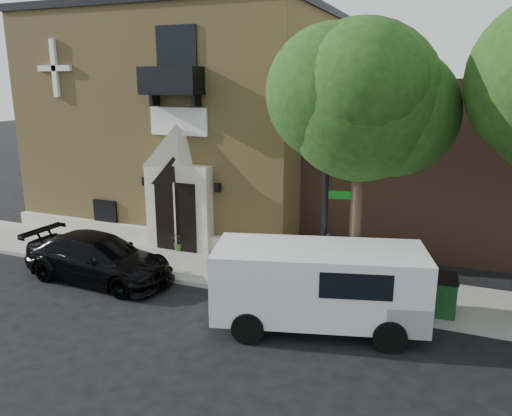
{
  "coord_description": "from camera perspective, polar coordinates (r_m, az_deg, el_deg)",
  "views": [
    {
      "loc": [
        8.46,
        -12.84,
        6.33
      ],
      "look_at": [
        2.4,
        2.0,
        2.23
      ],
      "focal_mm": 35.0,
      "sensor_mm": 36.0,
      "label": 1
    }
  ],
  "objects": [
    {
      "name": "street_tree_left",
      "position": [
        13.42,
        12.02,
        12.07
      ],
      "size": [
        4.97,
        4.38,
        7.77
      ],
      "color": "#38281C",
      "rests_on": "sidewalk"
    },
    {
      "name": "sidewalk",
      "position": [
        17.33,
        -4.95,
        -6.86
      ],
      "size": [
        42.0,
        3.0,
        0.15
      ],
      "primitive_type": "cube",
      "color": "gray",
      "rests_on": "ground"
    },
    {
      "name": "pedestrian_near",
      "position": [
        15.62,
        8.08,
        -5.8
      ],
      "size": [
        0.72,
        0.63,
        1.67
      ],
      "primitive_type": "imported",
      "rotation": [
        0.0,
        0.0,
        3.59
      ],
      "color": "black",
      "rests_on": "sidewalk"
    },
    {
      "name": "ground",
      "position": [
        16.63,
        -10.42,
        -8.27
      ],
      "size": [
        120.0,
        120.0,
        0.0
      ],
      "primitive_type": "plane",
      "color": "black",
      "rests_on": "ground"
    },
    {
      "name": "dumpster",
      "position": [
        14.63,
        18.62,
        -9.08
      ],
      "size": [
        1.75,
        1.11,
        1.08
      ],
      "rotation": [
        0.0,
        0.0,
        0.11
      ],
      "color": "#0F3815",
      "rests_on": "sidewalk"
    },
    {
      "name": "black_sedan",
      "position": [
        17.03,
        -17.57,
        -5.47
      ],
      "size": [
        5.26,
        2.35,
        1.5
      ],
      "primitive_type": "imported",
      "rotation": [
        0.0,
        0.0,
        1.52
      ],
      "color": "black",
      "rests_on": "ground"
    },
    {
      "name": "street_sign",
      "position": [
        13.86,
        8.02,
        1.25
      ],
      "size": [
        1.07,
        0.96,
        6.1
      ],
      "rotation": [
        0.0,
        0.0,
        0.2
      ],
      "color": "black",
      "rests_on": "sidewalk"
    },
    {
      "name": "cargo_van",
      "position": [
        13.14,
        8.06,
        -8.65
      ],
      "size": [
        5.74,
        3.47,
        2.2
      ],
      "rotation": [
        0.0,
        0.0,
        0.27
      ],
      "color": "white",
      "rests_on": "ground"
    },
    {
      "name": "fire_hydrant",
      "position": [
        14.55,
        13.43,
        -9.38
      ],
      "size": [
        0.49,
        0.39,
        0.86
      ],
      "color": "#9B0309",
      "rests_on": "sidewalk"
    },
    {
      "name": "church",
      "position": [
        23.79,
        -6.71,
        10.17
      ],
      "size": [
        12.2,
        11.01,
        9.3
      ],
      "color": "#A78C4F",
      "rests_on": "ground"
    },
    {
      "name": "planter",
      "position": [
        18.92,
        -8.72,
        -3.79
      ],
      "size": [
        0.73,
        0.67,
        0.68
      ],
      "primitive_type": "imported",
      "rotation": [
        0.0,
        0.0,
        -0.26
      ],
      "color": "#39642B",
      "rests_on": "sidewalk"
    }
  ]
}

